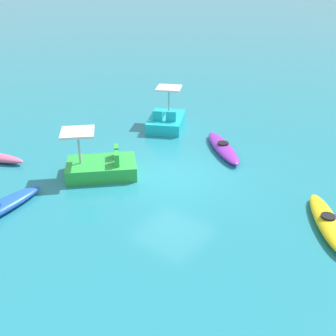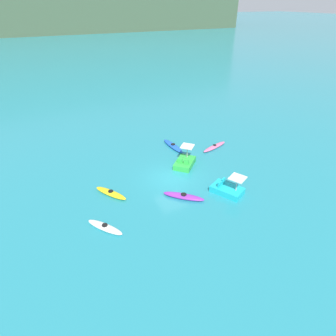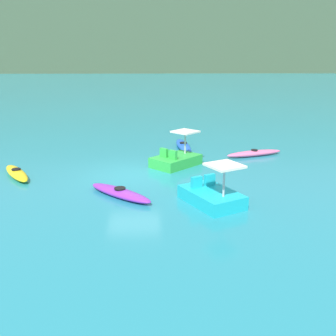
% 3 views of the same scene
% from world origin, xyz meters
% --- Properties ---
extents(ground_plane, '(600.00, 600.00, 0.00)m').
position_xyz_m(ground_plane, '(0.00, 0.00, 0.00)').
color(ground_plane, teal).
extents(headland_cliff, '(159.19, 44.67, 34.52)m').
position_xyz_m(headland_cliff, '(16.41, 141.50, 17.26)').
color(headland_cliff, '#42563D').
rests_on(headland_cliff, ground_plane).
extents(kayak_pink, '(3.37, 1.60, 0.37)m').
position_xyz_m(kayak_pink, '(6.46, 3.26, 0.16)').
color(kayak_pink, pink).
rests_on(kayak_pink, ground_plane).
extents(kayak_blue, '(1.03, 3.53, 0.37)m').
position_xyz_m(kayak_blue, '(2.68, 5.23, 0.16)').
color(kayak_blue, blue).
rests_on(kayak_blue, ground_plane).
extents(kayak_purple, '(2.87, 2.66, 0.37)m').
position_xyz_m(kayak_purple, '(-0.34, -2.89, 0.16)').
color(kayak_purple, purple).
rests_on(kayak_purple, ground_plane).
extents(kayak_yellow, '(2.16, 2.85, 0.37)m').
position_xyz_m(kayak_yellow, '(-5.30, -0.13, 0.16)').
color(kayak_yellow, yellow).
rests_on(kayak_yellow, ground_plane).
extents(pedal_boat_cyan, '(2.45, 2.82, 1.68)m').
position_xyz_m(pedal_boat_cyan, '(3.12, -3.71, 0.34)').
color(pedal_boat_cyan, '#19B7C6').
rests_on(pedal_boat_cyan, ground_plane).
extents(pedal_boat_green, '(2.76, 2.76, 1.68)m').
position_xyz_m(pedal_boat_green, '(2.06, 1.47, 0.34)').
color(pedal_boat_green, green).
rests_on(pedal_boat_green, ground_plane).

